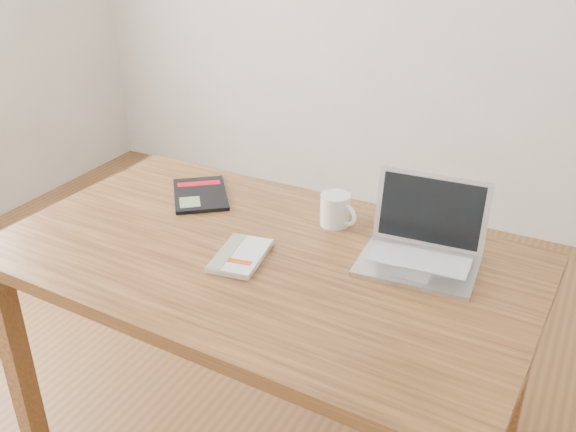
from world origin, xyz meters
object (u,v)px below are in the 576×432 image
at_px(white_guidebook, 241,256).
at_px(laptop, 422,246).
at_px(coffee_mug, 336,209).
at_px(desk, 262,281).
at_px(black_guidebook, 200,194).

distance_m(white_guidebook, laptop, 0.49).
bearing_deg(coffee_mug, laptop, 4.39).
xyz_separation_m(white_guidebook, laptop, (0.43, 0.21, 0.04)).
bearing_deg(white_guidebook, desk, 41.88).
distance_m(black_guidebook, coffee_mug, 0.47).
bearing_deg(white_guidebook, black_guidebook, 129.79).
bearing_deg(coffee_mug, black_guidebook, -156.39).
height_order(desk, laptop, laptop).
height_order(desk, white_guidebook, white_guidebook).
bearing_deg(desk, black_guidebook, 150.22).
bearing_deg(laptop, desk, -161.41).
height_order(black_guidebook, coffee_mug, coffee_mug).
bearing_deg(coffee_mug, white_guidebook, -95.88).
height_order(laptop, coffee_mug, laptop).
bearing_deg(laptop, black_guidebook, 171.37).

